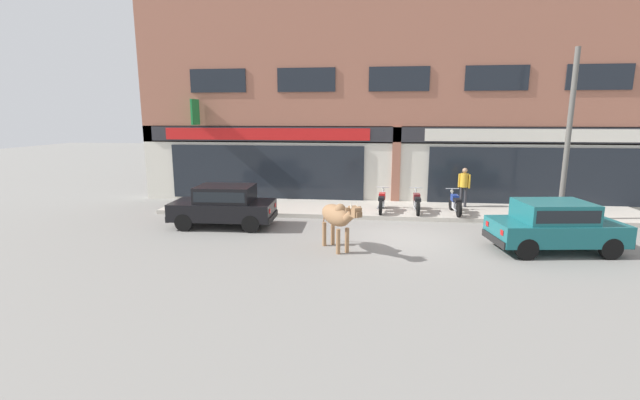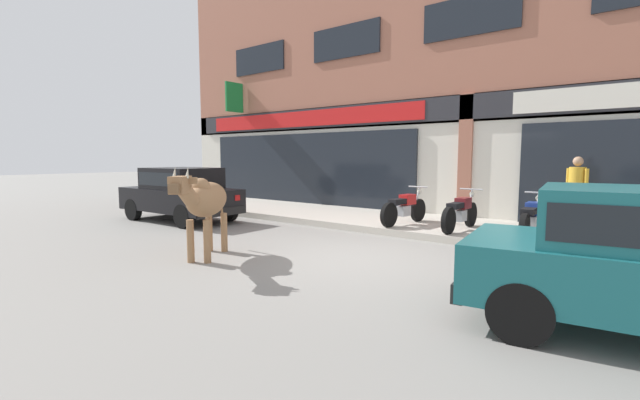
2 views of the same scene
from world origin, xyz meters
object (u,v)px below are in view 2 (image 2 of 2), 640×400
Objects in this scene: pedestrian at (577,186)px; motorcycle_2 at (531,219)px; cow at (205,201)px; car_1 at (181,191)px; motorcycle_1 at (460,212)px; motorcycle_0 at (404,208)px.

motorcycle_2 is at bearing -113.37° from pedestrian.
pedestrian is at bearing 66.63° from motorcycle_2.
cow is 0.52× the size of car_1.
motorcycle_2 is (8.30, 2.37, -0.27)m from car_1.
pedestrian is (4.72, 5.89, 0.14)m from cow.
cow is 4.70m from car_1.
motorcycle_1 is 2.42m from pedestrian.
motorcycle_1 is (2.73, 4.65, -0.46)m from cow.
cow is 6.22m from motorcycle_2.
pedestrian is at bearing 20.61° from motorcycle_0.
car_1 is at bearing -160.51° from motorcycle_1.
motorcycle_1 is at bearing 59.60° from cow.
car_1 is 6.03m from motorcycle_0.
cow is at bearing -28.26° from car_1.
motorcycle_2 is at bearing 15.95° from car_1.
cow is 5.41m from motorcycle_1.
motorcycle_2 is (4.17, 4.59, -0.46)m from cow.
motorcycle_0 is at bearing 73.36° from cow.
motorcycle_0 is 1.34m from motorcycle_1.
pedestrian reaches higher than motorcycle_2.
car_1 is 2.29× the size of pedestrian.
pedestrian reaches higher than motorcycle_0.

